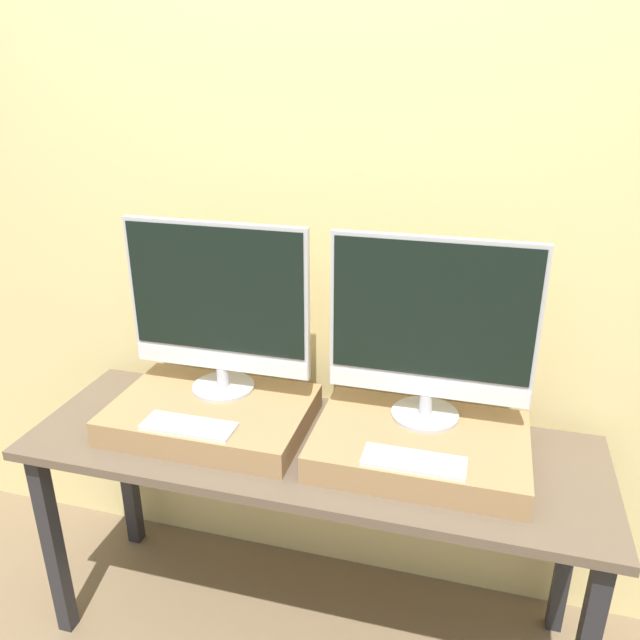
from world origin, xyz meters
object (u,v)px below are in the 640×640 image
object	(u,v)px
monitor_left	(218,305)
keyboard_left	(189,426)
monitor_right	(431,327)
keyboard_right	(414,461)

from	to	relation	value
monitor_left	keyboard_left	bearing A→B (deg)	-90.00
monitor_left	monitor_right	world-z (taller)	same
monitor_left	keyboard_left	distance (m)	0.39
keyboard_left	monitor_right	xyz separation A→B (m)	(0.67, 0.25, 0.29)
monitor_right	keyboard_left	bearing A→B (deg)	-159.19
monitor_left	keyboard_right	bearing A→B (deg)	-20.81
keyboard_left	monitor_right	bearing A→B (deg)	20.81
keyboard_right	monitor_left	bearing A→B (deg)	159.19
keyboard_left	keyboard_right	xyz separation A→B (m)	(0.67, 0.00, 0.00)
monitor_left	keyboard_right	size ratio (longest dim) A/B	2.14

